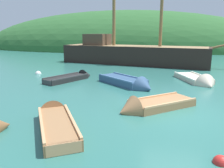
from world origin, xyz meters
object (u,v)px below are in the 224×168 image
(sailing_ship, at_px, (132,57))
(buoy_red, at_px, (221,163))
(rowboat_outer_right, at_px, (150,107))
(rowboat_far, at_px, (198,81))
(rowboat_portside, at_px, (73,78))
(buoy_white, at_px, (38,74))
(rowboat_outer_left, at_px, (55,122))
(rowboat_near_dock, at_px, (129,84))

(sailing_ship, bearing_deg, buoy_red, -64.86)
(rowboat_outer_right, xyz_separation_m, rowboat_far, (2.70, 5.59, -0.01))
(sailing_ship, xyz_separation_m, rowboat_portside, (-2.84, -8.43, -0.57))
(rowboat_portside, relative_size, buoy_white, 8.33)
(rowboat_portside, height_order, buoy_red, rowboat_portside)
(rowboat_far, relative_size, buoy_red, 10.14)
(rowboat_outer_left, xyz_separation_m, buoy_white, (-5.41, 8.62, -0.11))
(sailing_ship, xyz_separation_m, rowboat_far, (4.98, -7.74, -0.58))
(sailing_ship, bearing_deg, rowboat_far, -45.74)
(rowboat_portside, height_order, rowboat_far, rowboat_far)
(rowboat_near_dock, xyz_separation_m, buoy_white, (-7.08, 2.50, -0.14))
(sailing_ship, bearing_deg, buoy_white, -119.92)
(rowboat_near_dock, distance_m, buoy_white, 7.52)
(rowboat_portside, relative_size, rowboat_near_dock, 0.98)
(sailing_ship, relative_size, rowboat_outer_left, 4.50)
(sailing_ship, distance_m, buoy_white, 9.30)
(buoy_white, height_order, buoy_red, buoy_white)
(rowboat_far, distance_m, buoy_white, 11.14)
(rowboat_outer_right, relative_size, buoy_white, 7.56)
(sailing_ship, relative_size, buoy_red, 43.23)
(rowboat_outer_right, bearing_deg, rowboat_far, -155.81)
(rowboat_far, xyz_separation_m, buoy_white, (-11.12, 0.78, -0.08))
(rowboat_outer_right, xyz_separation_m, buoy_white, (-8.42, 6.38, -0.09))
(rowboat_far, bearing_deg, rowboat_outer_left, -55.46)
(sailing_ship, relative_size, rowboat_outer_right, 5.00)
(rowboat_near_dock, relative_size, rowboat_far, 0.96)
(sailing_ship, bearing_deg, rowboat_portside, -97.13)
(rowboat_portside, bearing_deg, rowboat_near_dock, -78.04)
(rowboat_portside, bearing_deg, rowboat_far, -57.80)
(sailing_ship, relative_size, buoy_white, 37.78)
(buoy_red, bearing_deg, buoy_white, 135.79)
(rowboat_outer_right, relative_size, buoy_red, 8.65)
(sailing_ship, height_order, buoy_white, sailing_ship)
(rowboat_far, bearing_deg, rowboat_near_dock, -86.29)
(buoy_white, relative_size, buoy_red, 1.14)
(rowboat_outer_right, bearing_deg, rowboat_portside, -83.77)
(sailing_ship, distance_m, rowboat_outer_left, 15.60)
(rowboat_outer_left, bearing_deg, buoy_white, 1.04)
(rowboat_near_dock, distance_m, rowboat_far, 4.38)
(buoy_white, bearing_deg, rowboat_near_dock, -19.47)
(sailing_ship, height_order, rowboat_portside, sailing_ship)
(rowboat_portside, relative_size, rowboat_far, 0.94)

